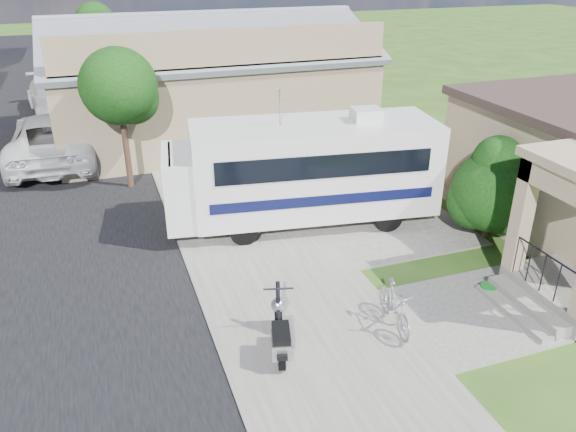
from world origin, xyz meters
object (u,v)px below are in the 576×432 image
object	(u,v)px
motorhome	(304,169)
scooter	(280,333)
pickup_truck	(55,137)
van	(57,97)
bicycle	(395,309)
garden_hose	(488,290)
shrub	(494,187)

from	to	relation	value
motorhome	scooter	world-z (taller)	motorhome
pickup_truck	van	size ratio (longest dim) A/B	1.14
bicycle	garden_hose	xyz separation A→B (m)	(2.74, 0.46, -0.40)
scooter	van	world-z (taller)	van
van	garden_hose	distance (m)	22.16
garden_hose	shrub	bearing A→B (deg)	53.98
motorhome	pickup_truck	world-z (taller)	motorhome
pickup_truck	bicycle	bearing A→B (deg)	119.61
shrub	bicycle	bearing A→B (deg)	-147.71
scooter	van	size ratio (longest dim) A/B	0.30
pickup_truck	garden_hose	world-z (taller)	pickup_truck
bicycle	shrub	bearing A→B (deg)	39.77
bicycle	van	xyz separation A→B (m)	(-6.88, 20.41, 0.34)
scooter	garden_hose	bearing A→B (deg)	20.40
scooter	pickup_truck	distance (m)	14.14
motorhome	garden_hose	xyz separation A→B (m)	(2.71, -4.93, -1.57)
bicycle	van	bearing A→B (deg)	116.10
pickup_truck	garden_hose	bearing A→B (deg)	129.05
garden_hose	scooter	bearing A→B (deg)	-175.02
garden_hose	bicycle	bearing A→B (deg)	-170.48
bicycle	pickup_truck	xyz separation A→B (m)	(-6.81, 13.46, 0.42)
scooter	pickup_truck	size ratio (longest dim) A/B	0.26
shrub	van	size ratio (longest dim) A/B	0.51
pickup_truck	van	world-z (taller)	pickup_truck
scooter	bicycle	world-z (taller)	scooter
van	bicycle	bearing A→B (deg)	-80.34
motorhome	bicycle	bearing A→B (deg)	-82.34
pickup_truck	garden_hose	size ratio (longest dim) A/B	17.33
bicycle	pickup_truck	bearing A→B (deg)	124.32
pickup_truck	van	xyz separation A→B (m)	(-0.07, 6.95, -0.07)
motorhome	shrub	size ratio (longest dim) A/B	2.65
shrub	bicycle	distance (m)	5.35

